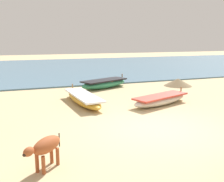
% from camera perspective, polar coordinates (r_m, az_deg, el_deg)
% --- Properties ---
extents(ground, '(80.00, 80.00, 0.00)m').
position_cam_1_polar(ground, '(8.19, 9.90, -8.22)').
color(ground, tan).
extents(sea_water, '(60.00, 20.00, 0.08)m').
position_cam_1_polar(sea_water, '(25.00, -10.85, 5.05)').
color(sea_water, slate).
rests_on(sea_water, ground).
extents(fishing_boat_1, '(1.12, 3.58, 0.60)m').
position_cam_1_polar(fishing_boat_1, '(11.11, -6.31, -1.66)').
color(fishing_boat_1, gold).
rests_on(fishing_boat_1, ground).
extents(fishing_boat_2, '(3.21, 2.08, 0.67)m').
position_cam_1_polar(fishing_boat_2, '(14.59, -1.70, 1.68)').
color(fishing_boat_2, '#338C66').
rests_on(fishing_boat_2, ground).
extents(fishing_boat_5, '(3.13, 1.80, 0.60)m').
position_cam_1_polar(fishing_boat_5, '(11.09, 10.66, -1.84)').
color(fishing_boat_5, beige).
rests_on(fishing_boat_5, ground).
extents(calf_far_rust, '(0.92, 0.88, 0.70)m').
position_cam_1_polar(calf_far_rust, '(5.73, -14.36, -11.78)').
color(calf_far_rust, '#9E4C28').
rests_on(calf_far_rust, ground).
extents(debris_pile_1, '(1.90, 1.90, 0.44)m').
position_cam_1_polar(debris_pile_1, '(15.72, 14.27, 1.89)').
color(debris_pile_1, '#7A6647').
rests_on(debris_pile_1, ground).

